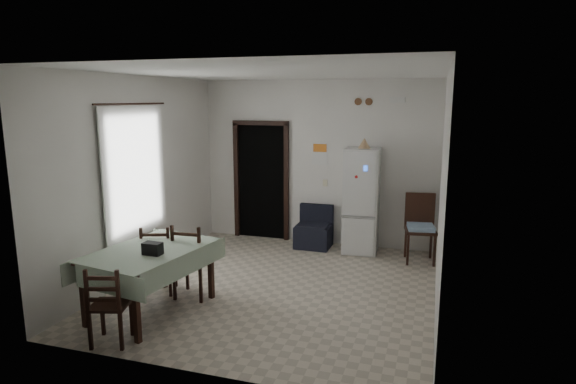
% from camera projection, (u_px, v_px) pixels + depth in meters
% --- Properties ---
extents(ground, '(4.50, 4.50, 0.00)m').
position_uv_depth(ground, '(277.00, 287.00, 6.68)').
color(ground, '#C1B29D').
rests_on(ground, ground).
extents(ceiling, '(4.20, 4.50, 0.02)m').
position_uv_depth(ceiling, '(276.00, 72.00, 6.13)').
color(ceiling, white).
rests_on(ceiling, ground).
extents(wall_back, '(4.20, 0.02, 2.90)m').
position_uv_depth(wall_back, '(317.00, 163.00, 8.51)').
color(wall_back, white).
rests_on(wall_back, ground).
extents(wall_front, '(4.20, 0.02, 2.90)m').
position_uv_depth(wall_front, '(197.00, 226.00, 4.29)').
color(wall_front, white).
rests_on(wall_front, ground).
extents(wall_left, '(0.02, 4.50, 2.90)m').
position_uv_depth(wall_left, '(141.00, 177.00, 7.02)').
color(wall_left, white).
rests_on(wall_left, ground).
extents(wall_right, '(0.02, 4.50, 2.90)m').
position_uv_depth(wall_right, '(442.00, 193.00, 5.79)').
color(wall_right, white).
rests_on(wall_right, ground).
extents(doorway, '(1.06, 0.52, 2.22)m').
position_uv_depth(doorway, '(266.00, 180.00, 9.08)').
color(doorway, black).
rests_on(doorway, ground).
extents(window_recess, '(0.10, 1.20, 1.60)m').
position_uv_depth(window_recess, '(129.00, 172.00, 6.82)').
color(window_recess, silver).
rests_on(window_recess, ground).
extents(curtain, '(0.02, 1.45, 1.85)m').
position_uv_depth(curtain, '(136.00, 172.00, 6.79)').
color(curtain, white).
rests_on(curtain, ground).
extents(curtain_rod, '(0.02, 1.60, 0.02)m').
position_uv_depth(curtain_rod, '(132.00, 104.00, 6.61)').
color(curtain_rod, black).
rests_on(curtain_rod, ground).
extents(calendar, '(0.28, 0.02, 0.40)m').
position_uv_depth(calendar, '(320.00, 154.00, 8.46)').
color(calendar, white).
rests_on(calendar, ground).
extents(calendar_image, '(0.24, 0.01, 0.14)m').
position_uv_depth(calendar_image, '(320.00, 148.00, 8.43)').
color(calendar_image, orange).
rests_on(calendar_image, ground).
extents(light_switch, '(0.08, 0.02, 0.12)m').
position_uv_depth(light_switch, '(325.00, 183.00, 8.53)').
color(light_switch, beige).
rests_on(light_switch, ground).
extents(vent_left, '(0.12, 0.03, 0.12)m').
position_uv_depth(vent_left, '(358.00, 102.00, 8.09)').
color(vent_left, brown).
rests_on(vent_left, ground).
extents(vent_right, '(0.12, 0.03, 0.12)m').
position_uv_depth(vent_right, '(369.00, 102.00, 8.04)').
color(vent_right, brown).
rests_on(vent_right, ground).
extents(emergency_light, '(0.25, 0.07, 0.09)m').
position_uv_depth(emergency_light, '(398.00, 100.00, 7.87)').
color(emergency_light, white).
rests_on(emergency_light, ground).
extents(fridge, '(0.60, 0.60, 1.77)m').
position_uv_depth(fridge, '(361.00, 201.00, 8.07)').
color(fridge, silver).
rests_on(fridge, ground).
extents(tan_cone, '(0.21, 0.21, 0.17)m').
position_uv_depth(tan_cone, '(364.00, 143.00, 7.89)').
color(tan_cone, tan).
rests_on(tan_cone, fridge).
extents(navy_seat, '(0.60, 0.58, 0.72)m').
position_uv_depth(navy_seat, '(314.00, 227.00, 8.41)').
color(navy_seat, black).
rests_on(navy_seat, ground).
extents(corner_chair, '(0.54, 0.54, 1.08)m').
position_uv_depth(corner_chair, '(421.00, 229.00, 7.61)').
color(corner_chair, black).
rests_on(corner_chair, ground).
extents(dining_table, '(1.25, 1.68, 0.80)m').
position_uv_depth(dining_table, '(152.00, 281.00, 5.84)').
color(dining_table, '#98AD94').
rests_on(dining_table, ground).
extents(black_bag, '(0.22, 0.14, 0.14)m').
position_uv_depth(black_bag, '(153.00, 249.00, 5.55)').
color(black_bag, black).
rests_on(black_bag, dining_table).
extents(dining_chair_far_left, '(0.51, 0.51, 0.94)m').
position_uv_depth(dining_chair_far_left, '(159.00, 258.00, 6.44)').
color(dining_chair_far_left, black).
rests_on(dining_chair_far_left, ground).
extents(dining_chair_far_right, '(0.45, 0.45, 1.00)m').
position_uv_depth(dining_chair_far_right, '(193.00, 260.00, 6.28)').
color(dining_chair_far_right, black).
rests_on(dining_chair_far_right, ground).
extents(dining_chair_near_head, '(0.46, 0.46, 0.88)m').
position_uv_depth(dining_chair_near_head, '(110.00, 304.00, 5.08)').
color(dining_chair_near_head, black).
rests_on(dining_chair_near_head, ground).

